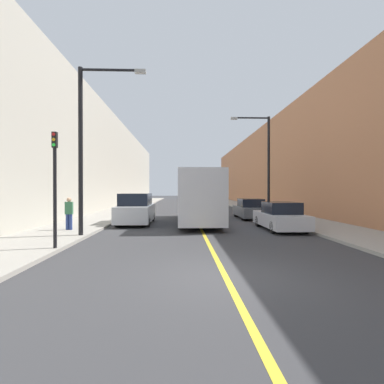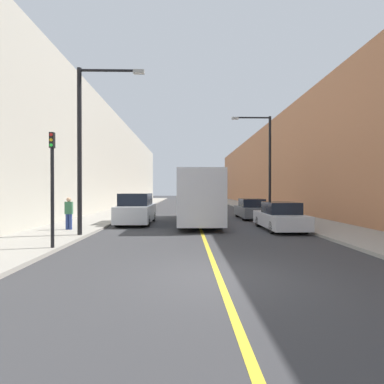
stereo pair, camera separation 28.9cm
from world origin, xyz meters
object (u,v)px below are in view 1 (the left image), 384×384
Objects in this scene: traffic_light at (55,185)px; pedestrian at (69,213)px; street_lamp_right at (265,159)px; street_lamp_left at (87,138)px; parked_suv_left at (136,210)px; bus at (197,196)px; car_right_near at (280,217)px; car_right_mid at (250,210)px.

traffic_light is 2.45× the size of pedestrian.
street_lamp_right is at bearing 30.88° from pedestrian.
street_lamp_left reaches higher than pedestrian.
pedestrian is at bearing 129.06° from street_lamp_left.
bus is at bearing 11.01° from parked_suv_left.
bus is 8.56m from street_lamp_left.
bus is 6.70m from street_lamp_right.
pedestrian is (-2.86, -3.55, 0.09)m from parked_suv_left.
parked_suv_left is 0.64× the size of street_lamp_right.
street_lamp_right reaches higher than car_right_near.
traffic_light is at bearing -131.92° from street_lamp_right.
car_right_mid is 0.60× the size of street_lamp_right.
street_lamp_left is (-1.38, -5.38, 3.58)m from parked_suv_left.
car_right_near is at bearing 13.97° from street_lamp_left.
street_lamp_left is (-9.42, -8.75, 3.80)m from car_right_mid.
traffic_light is (-0.19, -2.99, -2.13)m from street_lamp_left.
bus is 4.99m from car_right_mid.
street_lamp_left is at bearing -50.94° from pedestrian.
parked_suv_left is at bearing -158.25° from street_lamp_right.
car_right_mid is at bearing 32.43° from pedestrian.
street_lamp_left reaches higher than bus.
pedestrian is (-6.78, -4.32, -0.76)m from bus.
car_right_mid is (8.03, 3.37, -0.22)m from parked_suv_left.
bus is 8.07m from pedestrian.
car_right_near is (8.19, -3.00, -0.21)m from parked_suv_left.
parked_suv_left is 4.56m from pedestrian.
car_right_near is 1.13× the size of traffic_light.
car_right_mid is 15.26m from traffic_light.
pedestrian is (-11.05, -0.56, 0.31)m from car_right_near.
traffic_light reaches higher than car_right_near.
car_right_near is at bearing -41.36° from bus.
parked_suv_left is 6.61m from street_lamp_left.
bus is 2.13× the size of parked_suv_left.
bus reaches higher than pedestrian.
car_right_near is at bearing -20.11° from parked_suv_left.
traffic_light reaches higher than car_right_mid.
car_right_mid is 12.91m from pedestrian.
traffic_light is at bearing -151.18° from car_right_near.
parked_suv_left is 1.20× the size of traffic_light.
street_lamp_right reaches higher than traffic_light.
car_right_near is (4.27, -3.76, -1.07)m from bus.
bus is 4.08m from parked_suv_left.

